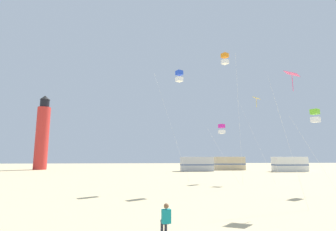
% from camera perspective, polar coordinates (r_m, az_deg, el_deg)
% --- Properties ---
extents(kite_flyer_standing, '(0.40, 0.55, 1.16)m').
position_cam_1_polar(kite_flyer_standing, '(10.59, -0.52, -21.95)').
color(kite_flyer_standing, '#147F84').
rests_on(kite_flyer_standing, ground).
extents(kite_box_magenta, '(3.21, 2.48, 6.76)m').
position_cam_1_polar(kite_box_magenta, '(31.21, 11.96, -2.98)').
color(kite_box_magenta, silver).
rests_on(kite_box_magenta, ground).
extents(kite_box_orange, '(1.97, 2.14, 13.64)m').
position_cam_1_polar(kite_box_orange, '(27.91, 12.66, 12.27)').
color(kite_box_orange, silver).
rests_on(kite_box_orange, ground).
extents(kite_diamond_gold, '(3.29, 3.29, 10.36)m').
position_cam_1_polar(kite_diamond_gold, '(33.47, 19.17, 3.02)').
color(kite_diamond_gold, silver).
rests_on(kite_diamond_gold, ground).
extents(kite_box_lime, '(2.67, 2.67, 7.00)m').
position_cam_1_polar(kite_box_lime, '(25.44, 30.14, -0.06)').
color(kite_box_lime, silver).
rests_on(kite_box_lime, ground).
extents(kite_diamond_rainbow, '(2.03, 2.03, 8.58)m').
position_cam_1_polar(kite_diamond_rainbow, '(18.85, 25.99, 7.50)').
color(kite_diamond_rainbow, silver).
rests_on(kite_diamond_rainbow, ground).
extents(kite_box_blue, '(3.33, 3.03, 11.68)m').
position_cam_1_polar(kite_box_blue, '(26.46, 2.53, 8.78)').
color(kite_box_blue, silver).
rests_on(kite_box_blue, ground).
extents(lighthouse_distant, '(2.80, 2.80, 16.80)m').
position_cam_1_polar(lighthouse_distant, '(64.10, -26.38, -3.78)').
color(lighthouse_distant, red).
rests_on(lighthouse_distant, ground).
extents(rv_van_silver, '(6.46, 2.40, 2.80)m').
position_cam_1_polar(rv_van_silver, '(51.78, 6.48, -10.77)').
color(rv_van_silver, '#B7BABF').
rests_on(rv_van_silver, ground).
extents(rv_van_tan, '(6.49, 2.47, 2.80)m').
position_cam_1_polar(rv_van_tan, '(57.48, 13.60, -10.41)').
color(rv_van_tan, '#C6B28C').
rests_on(rv_van_tan, ground).
extents(rv_van_white, '(6.46, 2.40, 2.80)m').
position_cam_1_polar(rv_van_white, '(55.62, 25.64, -9.83)').
color(rv_van_white, white).
rests_on(rv_van_white, ground).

